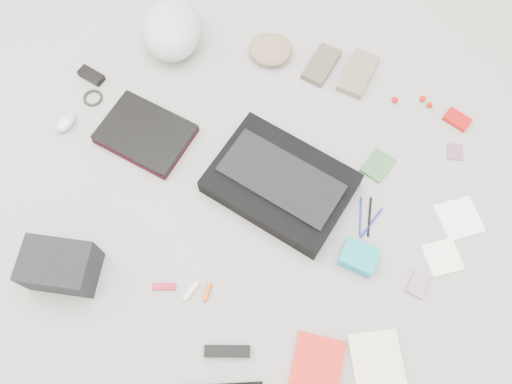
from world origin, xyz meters
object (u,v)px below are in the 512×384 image
(book_red, at_px, (315,373))
(accordion_wallet, at_px, (358,257))
(bike_helmet, at_px, (172,30))
(laptop, at_px, (145,132))
(messenger_bag, at_px, (280,183))
(camera_bag, at_px, (60,266))

(book_red, height_order, accordion_wallet, accordion_wallet)
(bike_helmet, xyz_separation_m, book_red, (0.89, -1.03, -0.07))
(laptop, xyz_separation_m, bike_helmet, (-0.06, 0.43, 0.05))
(messenger_bag, relative_size, camera_bag, 2.15)
(messenger_bag, height_order, laptop, messenger_bag)
(camera_bag, relative_size, accordion_wallet, 1.91)
(bike_helmet, xyz_separation_m, camera_bag, (0.01, -0.99, -0.01))
(bike_helmet, relative_size, camera_bag, 1.30)
(messenger_bag, height_order, book_red, messenger_bag)
(book_red, distance_m, accordion_wallet, 0.40)
(bike_helmet, bearing_deg, camera_bag, -109.53)
(messenger_bag, bearing_deg, laptop, -170.23)
(camera_bag, bearing_deg, messenger_bag, 31.06)
(messenger_bag, relative_size, laptop, 1.48)
(bike_helmet, height_order, book_red, bike_helmet)
(messenger_bag, relative_size, book_red, 2.09)
(bike_helmet, distance_m, camera_bag, 0.99)
(messenger_bag, distance_m, accordion_wallet, 0.37)
(bike_helmet, bearing_deg, laptop, -102.35)
(messenger_bag, height_order, bike_helmet, bike_helmet)
(bike_helmet, relative_size, accordion_wallet, 2.48)
(messenger_bag, xyz_separation_m, laptop, (-0.53, 0.04, -0.01))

